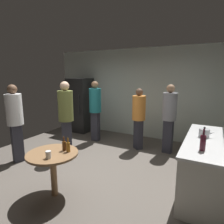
# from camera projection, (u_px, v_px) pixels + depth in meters

# --- Properties ---
(ground_plane) EXTENTS (5.20, 5.20, 0.10)m
(ground_plane) POSITION_uv_depth(u_px,v_px,m) (82.00, 170.00, 4.08)
(ground_plane) COLOR #5B544C
(wall_back) EXTENTS (5.32, 0.06, 2.70)m
(wall_back) POSITION_uv_depth(u_px,v_px,m) (131.00, 93.00, 6.09)
(wall_back) COLOR beige
(wall_back) RESTS_ON ground_plane
(refrigerator) EXTENTS (0.70, 0.68, 1.80)m
(refrigerator) POSITION_uv_depth(u_px,v_px,m) (80.00, 105.00, 6.58)
(refrigerator) COLOR black
(refrigerator) RESTS_ON ground_plane
(kitchen_counter) EXTENTS (0.64, 1.89, 0.90)m
(kitchen_counter) POSITION_uv_depth(u_px,v_px,m) (204.00, 165.00, 3.23)
(kitchen_counter) COLOR beige
(kitchen_counter) RESTS_ON ground_plane
(kettle) EXTENTS (0.24, 0.17, 0.18)m
(kettle) POSITION_uv_depth(u_px,v_px,m) (204.00, 133.00, 3.25)
(kettle) COLOR #B2B2B7
(kettle) RESTS_ON kitchen_counter
(wine_bottle_on_counter) EXTENTS (0.08, 0.08, 0.31)m
(wine_bottle_on_counter) POSITION_uv_depth(u_px,v_px,m) (203.00, 142.00, 2.66)
(wine_bottle_on_counter) COLOR #3F141E
(wine_bottle_on_counter) RESTS_ON kitchen_counter
(foreground_table) EXTENTS (0.80, 0.80, 0.73)m
(foreground_table) POSITION_uv_depth(u_px,v_px,m) (53.00, 159.00, 3.04)
(foreground_table) COLOR olive
(foreground_table) RESTS_ON ground_plane
(beer_bottle_amber) EXTENTS (0.06, 0.06, 0.23)m
(beer_bottle_amber) POSITION_uv_depth(u_px,v_px,m) (68.00, 147.00, 3.05)
(beer_bottle_amber) COLOR #8C5919
(beer_bottle_amber) RESTS_ON foreground_table
(beer_bottle_brown) EXTENTS (0.06, 0.06, 0.23)m
(beer_bottle_brown) POSITION_uv_depth(u_px,v_px,m) (64.00, 146.00, 3.09)
(beer_bottle_brown) COLOR #593314
(beer_bottle_brown) RESTS_ON foreground_table
(plastic_cup_white) EXTENTS (0.08, 0.08, 0.11)m
(plastic_cup_white) POSITION_uv_depth(u_px,v_px,m) (48.00, 155.00, 2.82)
(plastic_cup_white) COLOR white
(plastic_cup_white) RESTS_ON foreground_table
(person_in_white_shirt) EXTENTS (0.44, 0.44, 1.73)m
(person_in_white_shirt) POSITION_uv_depth(u_px,v_px,m) (15.00, 117.00, 4.21)
(person_in_white_shirt) COLOR #2D2D38
(person_in_white_shirt) RESTS_ON ground_plane
(person_in_gray_shirt) EXTENTS (0.37, 0.37, 1.70)m
(person_in_gray_shirt) POSITION_uv_depth(u_px,v_px,m) (169.00, 114.00, 4.69)
(person_in_gray_shirt) COLOR #2D2D38
(person_in_gray_shirt) RESTS_ON ground_plane
(person_in_olive_shirt) EXTENTS (0.48, 0.48, 1.78)m
(person_in_olive_shirt) POSITION_uv_depth(u_px,v_px,m) (66.00, 114.00, 4.45)
(person_in_olive_shirt) COLOR #2D2D38
(person_in_olive_shirt) RESTS_ON ground_plane
(person_in_orange_shirt) EXTENTS (0.48, 0.48, 1.59)m
(person_in_orange_shirt) POSITION_uv_depth(u_px,v_px,m) (139.00, 114.00, 4.96)
(person_in_orange_shirt) COLOR #2D2D38
(person_in_orange_shirt) RESTS_ON ground_plane
(person_in_teal_shirt) EXTENTS (0.34, 0.34, 1.74)m
(person_in_teal_shirt) POSITION_uv_depth(u_px,v_px,m) (95.00, 106.00, 5.56)
(person_in_teal_shirt) COLOR #2D2D38
(person_in_teal_shirt) RESTS_ON ground_plane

